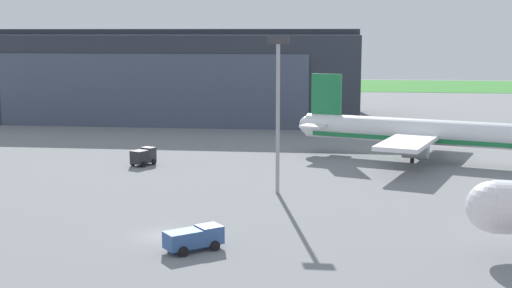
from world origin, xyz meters
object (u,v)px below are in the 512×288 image
object	(u,v)px
ops_van	(143,156)
stair_truck	(194,238)
airliner_far_right	(426,133)
apron_light_mast	(278,102)
maintenance_hangar	(173,75)

from	to	relation	value
ops_van	stair_truck	bearing A→B (deg)	-67.91
airliner_far_right	apron_light_mast	bearing A→B (deg)	-130.56
stair_truck	ops_van	size ratio (longest dim) A/B	1.26
ops_van	airliner_far_right	bearing A→B (deg)	11.07
maintenance_hangar	airliner_far_right	world-z (taller)	maintenance_hangar
maintenance_hangar	stair_truck	xyz separation A→B (m)	(24.23, -93.07, -7.86)
stair_truck	apron_light_mast	xyz separation A→B (m)	(4.99, 22.08, 9.30)
airliner_far_right	stair_truck	size ratio (longest dim) A/B	7.39
maintenance_hangar	ops_van	size ratio (longest dim) A/B	20.18
maintenance_hangar	ops_van	xyz separation A→B (m)	(9.35, -56.42, -7.70)
maintenance_hangar	airliner_far_right	bearing A→B (deg)	-45.37
maintenance_hangar	apron_light_mast	xyz separation A→B (m)	(29.21, -70.99, 1.45)
ops_van	maintenance_hangar	bearing A→B (deg)	99.41
stair_truck	ops_van	distance (m)	39.55
airliner_far_right	ops_van	size ratio (longest dim) A/B	9.34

